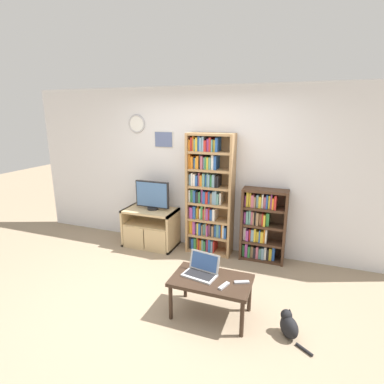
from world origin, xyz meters
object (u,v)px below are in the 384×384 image
bookshelf_short (261,225)px  coffee_table (211,283)px  television (152,195)px  remote_far_from_laptop (224,286)px  tv_stand (150,227)px  remote_near_laptop (242,282)px  laptop (202,270)px  bookshelf_tall (208,196)px  cat (289,325)px

bookshelf_short → coffee_table: 1.59m
television → remote_far_from_laptop: 2.27m
tv_stand → coffee_table: 2.04m
television → remote_near_laptop: size_ratio=3.57×
bookshelf_short → laptop: (-0.45, -1.50, -0.04)m
coffee_table → remote_near_laptop: bearing=6.2°
television → bookshelf_tall: bearing=6.5°
television → bookshelf_short: size_ratio=0.52×
remote_near_laptop → cat: remote_near_laptop is taller
tv_stand → laptop: bearing=-44.5°
bookshelf_tall → television: bearing=-173.5°
remote_near_laptop → bookshelf_tall: bearing=-174.8°
laptop → television: bearing=143.9°
bookshelf_tall → bookshelf_short: bearing=1.1°
remote_near_laptop → remote_far_from_laptop: bearing=-74.7°
laptop → cat: laptop is taller
coffee_table → bookshelf_tall: bearing=108.9°
tv_stand → cat: bearing=-31.6°
bookshelf_short → coffee_table: bearing=-101.6°
cat → coffee_table: bearing=144.3°
coffee_table → remote_near_laptop: remote_near_laptop is taller
bookshelf_tall → remote_far_from_laptop: 1.84m
bookshelf_tall → laptop: (0.39, -1.48, -0.43)m
television → remote_far_from_laptop: bearing=-43.3°
television → remote_near_laptop: television is taller
tv_stand → cat: 2.74m
remote_far_from_laptop → cat: remote_far_from_laptop is taller
bookshelf_short → television: bearing=-176.1°
tv_stand → remote_far_from_laptop: bearing=-41.9°
remote_near_laptop → tv_stand: bearing=-151.1°
coffee_table → television: bearing=135.5°
remote_far_from_laptop → tv_stand: bearing=158.1°
laptop → cat: (0.96, -0.09, -0.39)m
coffee_table → remote_near_laptop: 0.33m
laptop → bookshelf_tall: bearing=114.9°
bookshelf_tall → laptop: 1.59m
bookshelf_tall → bookshelf_short: (0.84, 0.02, -0.39)m
bookshelf_tall → laptop: bearing=-75.1°
bookshelf_tall → coffee_table: (0.53, -1.53, -0.54)m
tv_stand → laptop: 1.92m
coffee_table → remote_far_from_laptop: remote_far_from_laptop is taller
tv_stand → bookshelf_short: 1.83m
coffee_table → remote_near_laptop: (0.33, 0.04, 0.06)m
television → remote_far_from_laptop: size_ratio=3.53×
tv_stand → cat: (2.33, -1.43, -0.20)m
television → bookshelf_tall: bookshelf_tall is taller
bookshelf_short → cat: bookshelf_short is taller
bookshelf_tall → remote_near_laptop: bookshelf_tall is taller
tv_stand → bookshelf_short: size_ratio=0.78×
tv_stand → remote_near_laptop: tv_stand is taller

